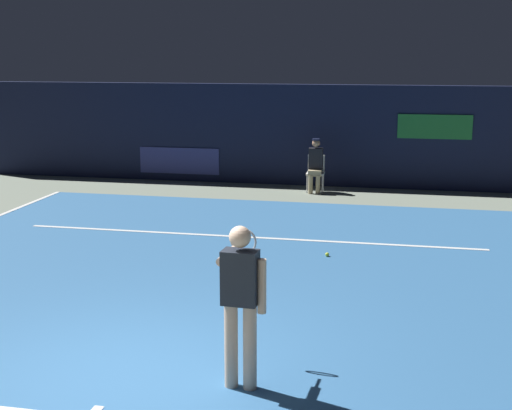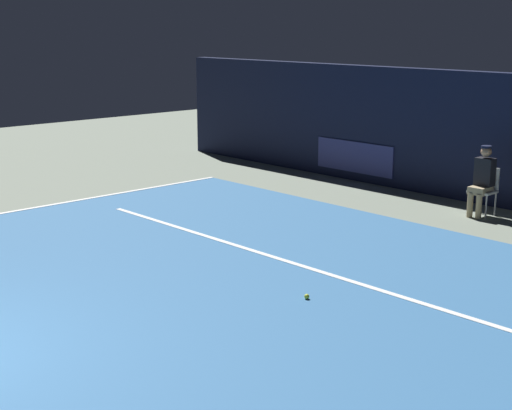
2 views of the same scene
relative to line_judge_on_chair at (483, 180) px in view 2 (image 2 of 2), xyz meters
The scene contains 7 objects.
ground_plane 6.60m from the line_judge_on_chair, 96.03° to the right, with size 34.56×34.56×0.00m, color gray.
court_surface 6.60m from the line_judge_on_chair, 96.03° to the right, with size 11.16×10.30×0.01m, color #336699.
line_sideline_right 9.04m from the line_judge_on_chair, 133.62° to the right, with size 0.10×10.30×0.01m, color white.
line_service 4.82m from the line_judge_on_chair, 98.30° to the right, with size 8.70×0.10×0.01m, color white.
back_wall 1.34m from the line_judge_on_chair, 125.56° to the left, with size 17.64×0.33×2.60m.
line_judge_on_chair is the anchor object (origin of this frame).
tennis_ball 5.80m from the line_judge_on_chair, 80.79° to the right, with size 0.07×0.07×0.07m, color #CCE033.
Camera 2 is at (8.21, -2.02, 3.54)m, focal length 54.60 mm.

